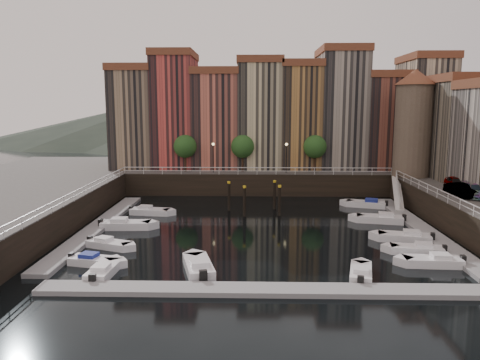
{
  "coord_description": "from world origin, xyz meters",
  "views": [
    {
      "loc": [
        -0.72,
        -46.47,
        12.3
      ],
      "look_at": [
        -2.0,
        4.0,
        4.18
      ],
      "focal_mm": 35.0,
      "sensor_mm": 36.0,
      "label": 1
    }
  ],
  "objects_px": {
    "car_b": "(460,191)",
    "car_c": "(475,191)",
    "boat_left_0": "(94,261)",
    "car_a": "(456,184)",
    "boat_left_1": "(108,244)",
    "boat_left_2": "(125,225)",
    "corner_tower": "(413,121)",
    "mooring_pilings": "(257,199)",
    "gangway": "(398,191)"
  },
  "relations": [
    {
      "from": "boat_left_1",
      "to": "corner_tower",
      "type": "bearing_deg",
      "value": 54.48
    },
    {
      "from": "corner_tower",
      "to": "boat_left_2",
      "type": "height_order",
      "value": "corner_tower"
    },
    {
      "from": "mooring_pilings",
      "to": "boat_left_0",
      "type": "distance_m",
      "value": 22.22
    },
    {
      "from": "gangway",
      "to": "car_c",
      "type": "height_order",
      "value": "car_c"
    },
    {
      "from": "boat_left_0",
      "to": "car_a",
      "type": "height_order",
      "value": "car_a"
    },
    {
      "from": "car_a",
      "to": "car_c",
      "type": "height_order",
      "value": "car_a"
    },
    {
      "from": "car_c",
      "to": "car_a",
      "type": "bearing_deg",
      "value": 97.23
    },
    {
      "from": "corner_tower",
      "to": "mooring_pilings",
      "type": "height_order",
      "value": "corner_tower"
    },
    {
      "from": "boat_left_1",
      "to": "boat_left_2",
      "type": "height_order",
      "value": "boat_left_2"
    },
    {
      "from": "boat_left_1",
      "to": "car_c",
      "type": "xyz_separation_m",
      "value": [
        35.06,
        7.94,
        3.34
      ]
    },
    {
      "from": "gangway",
      "to": "mooring_pilings",
      "type": "height_order",
      "value": "gangway"
    },
    {
      "from": "boat_left_0",
      "to": "boat_left_2",
      "type": "distance_m",
      "value": 10.8
    },
    {
      "from": "mooring_pilings",
      "to": "car_a",
      "type": "bearing_deg",
      "value": -3.09
    },
    {
      "from": "car_b",
      "to": "car_c",
      "type": "distance_m",
      "value": 1.46
    },
    {
      "from": "gangway",
      "to": "car_a",
      "type": "bearing_deg",
      "value": -46.62
    },
    {
      "from": "corner_tower",
      "to": "car_a",
      "type": "xyz_separation_m",
      "value": [
        1.84,
        -9.51,
        -6.49
      ]
    },
    {
      "from": "gangway",
      "to": "boat_left_2",
      "type": "relative_size",
      "value": 1.6
    },
    {
      "from": "boat_left_2",
      "to": "car_a",
      "type": "bearing_deg",
      "value": 7.54
    },
    {
      "from": "corner_tower",
      "to": "car_a",
      "type": "relative_size",
      "value": 3.36
    },
    {
      "from": "corner_tower",
      "to": "mooring_pilings",
      "type": "xyz_separation_m",
      "value": [
        -20.12,
        -8.33,
        -8.54
      ]
    },
    {
      "from": "car_a",
      "to": "car_b",
      "type": "bearing_deg",
      "value": -102.26
    },
    {
      "from": "corner_tower",
      "to": "gangway",
      "type": "distance_m",
      "value": 9.86
    },
    {
      "from": "boat_left_2",
      "to": "car_a",
      "type": "xyz_separation_m",
      "value": [
        35.31,
        6.12,
        3.3
      ]
    },
    {
      "from": "car_a",
      "to": "gangway",
      "type": "bearing_deg",
      "value": 139.21
    },
    {
      "from": "corner_tower",
      "to": "car_b",
      "type": "height_order",
      "value": "corner_tower"
    },
    {
      "from": "car_a",
      "to": "car_b",
      "type": "relative_size",
      "value": 1.0
    },
    {
      "from": "boat_left_1",
      "to": "car_b",
      "type": "distance_m",
      "value": 34.73
    },
    {
      "from": "boat_left_1",
      "to": "car_a",
      "type": "height_order",
      "value": "car_a"
    },
    {
      "from": "boat_left_2",
      "to": "car_c",
      "type": "relative_size",
      "value": 1.12
    },
    {
      "from": "car_a",
      "to": "car_c",
      "type": "distance_m",
      "value": 4.54
    },
    {
      "from": "car_b",
      "to": "car_c",
      "type": "xyz_separation_m",
      "value": [
        1.46,
        -0.16,
        -0.0
      ]
    },
    {
      "from": "gangway",
      "to": "car_a",
      "type": "distance_m",
      "value": 7.13
    },
    {
      "from": "corner_tower",
      "to": "car_a",
      "type": "distance_m",
      "value": 11.67
    },
    {
      "from": "mooring_pilings",
      "to": "car_a",
      "type": "xyz_separation_m",
      "value": [
        21.96,
        -1.19,
        2.05
      ]
    },
    {
      "from": "boat_left_0",
      "to": "mooring_pilings",
      "type": "bearing_deg",
      "value": 67.6
    },
    {
      "from": "boat_left_1",
      "to": "boat_left_2",
      "type": "bearing_deg",
      "value": 113.47
    },
    {
      "from": "gangway",
      "to": "boat_left_0",
      "type": "xyz_separation_m",
      "value": [
        -30.05,
        -21.92,
        -1.59
      ]
    },
    {
      "from": "car_c",
      "to": "mooring_pilings",
      "type": "bearing_deg",
      "value": 172.3
    },
    {
      "from": "boat_left_2",
      "to": "boat_left_1",
      "type": "bearing_deg",
      "value": -89.77
    },
    {
      "from": "car_c",
      "to": "corner_tower",
      "type": "bearing_deg",
      "value": 104.46
    },
    {
      "from": "boat_left_0",
      "to": "car_b",
      "type": "distance_m",
      "value": 35.79
    },
    {
      "from": "corner_tower",
      "to": "boat_left_0",
      "type": "bearing_deg",
      "value": -141.28
    },
    {
      "from": "boat_left_2",
      "to": "car_c",
      "type": "height_order",
      "value": "car_c"
    },
    {
      "from": "mooring_pilings",
      "to": "boat_left_1",
      "type": "distance_m",
      "value": 18.95
    },
    {
      "from": "boat_left_2",
      "to": "car_c",
      "type": "bearing_deg",
      "value": 0.27
    },
    {
      "from": "boat_left_1",
      "to": "boat_left_0",
      "type": "bearing_deg",
      "value": -65.95
    },
    {
      "from": "corner_tower",
      "to": "car_b",
      "type": "distance_m",
      "value": 15.35
    },
    {
      "from": "boat_left_0",
      "to": "boat_left_1",
      "type": "bearing_deg",
      "value": 106.04
    },
    {
      "from": "gangway",
      "to": "boat_left_1",
      "type": "xyz_separation_m",
      "value": [
        -30.29,
        -17.49,
        -1.59
      ]
    },
    {
      "from": "boat_left_1",
      "to": "car_c",
      "type": "distance_m",
      "value": 36.1
    }
  ]
}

